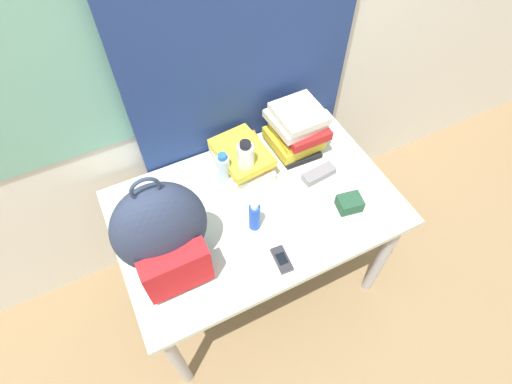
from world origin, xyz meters
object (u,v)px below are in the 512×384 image
sunscreen_bottle (255,216)px  camera_pouch (350,203)px  cell_phone (282,260)px  book_stack_left (242,158)px  sports_bottle (246,164)px  sunglasses_case (319,174)px  water_bottle (224,171)px  book_stack_center (296,129)px  backpack (162,233)px

sunscreen_bottle → camera_pouch: sunscreen_bottle is taller
sunscreen_bottle → cell_phone: bearing=-82.4°
cell_phone → book_stack_left: bearing=82.4°
book_stack_left → camera_pouch: 0.50m
book_stack_left → camera_pouch: book_stack_left is taller
sports_bottle → camera_pouch: (0.32, -0.31, -0.09)m
cell_phone → sunglasses_case: 0.44m
water_bottle → camera_pouch: (0.41, -0.34, -0.06)m
sports_bottle → sunscreen_bottle: bearing=-107.3°
book_stack_left → book_stack_center: (0.27, 0.00, 0.05)m
book_stack_center → book_stack_left: bearing=-179.1°
backpack → cell_phone: bearing=-26.7°
sunscreen_bottle → cell_phone: 0.20m
book_stack_left → sunglasses_case: size_ratio=1.89×
sports_bottle → sunglasses_case: sports_bottle is taller
sports_bottle → camera_pouch: size_ratio=2.25×
water_bottle → camera_pouch: water_bottle is taller
book_stack_left → camera_pouch: size_ratio=2.69×
backpack → sports_bottle: bearing=27.4°
water_bottle → backpack: bearing=-142.9°
book_stack_left → water_bottle: size_ratio=1.58×
sunscreen_bottle → book_stack_center: bearing=40.8°
sunglasses_case → camera_pouch: bearing=-82.3°
book_stack_center → sunglasses_case: book_stack_center is taller
book_stack_left → cell_phone: bearing=-97.6°
cell_phone → sunglasses_case: bearing=40.1°
book_stack_center → camera_pouch: 0.41m
book_stack_center → water_bottle: (-0.38, -0.06, -0.02)m
book_stack_left → sunglasses_case: bearing=-36.5°
water_bottle → sunscreen_bottle: bearing=-85.6°
cell_phone → camera_pouch: (0.36, 0.09, 0.02)m
book_stack_center → cell_phone: (-0.33, -0.49, -0.10)m
backpack → sports_bottle: size_ratio=2.00×
cell_phone → sunscreen_bottle: bearing=97.6°
sunscreen_bottle → cell_phone: sunscreen_bottle is taller
backpack → water_bottle: 0.43m
book_stack_left → sunscreen_bottle: 0.32m
camera_pouch → book_stack_center: bearing=94.5°
sports_bottle → sunscreen_bottle: size_ratio=1.55×
water_bottle → cell_phone: 0.44m
backpack → sports_bottle: 0.48m
sunglasses_case → book_stack_left: bearing=143.5°
sports_bottle → camera_pouch: bearing=-44.1°
sports_bottle → sunscreen_bottle: 0.23m
sports_bottle → sunscreen_bottle: sports_bottle is taller
book_stack_left → book_stack_center: size_ratio=1.13×
backpack → book_stack_center: backpack is taller
backpack → sunscreen_bottle: 0.37m
sunscreen_bottle → sports_bottle: bearing=72.7°
sports_bottle → cell_phone: bearing=-96.3°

